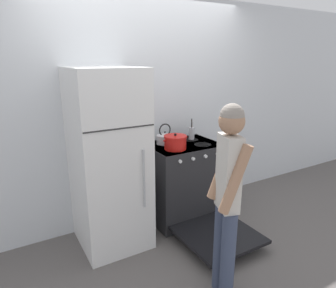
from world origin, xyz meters
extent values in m
plane|color=#5B5654|center=(0.00, 0.00, 0.00)|extent=(14.00, 14.00, 0.00)
cube|color=silver|center=(0.00, 0.03, 1.27)|extent=(10.00, 0.06, 2.55)
cube|color=white|center=(-0.61, -0.35, 0.90)|extent=(0.66, 0.71, 1.79)
cube|color=#2D2D2D|center=(-0.61, -0.71, 1.29)|extent=(0.64, 0.01, 0.01)
cylinder|color=#B2B5BA|center=(-0.40, -0.72, 0.79)|extent=(0.02, 0.02, 0.57)
cube|color=#232326|center=(0.30, -0.31, 0.46)|extent=(0.81, 0.61, 0.92)
cube|color=black|center=(0.30, -0.31, 0.91)|extent=(0.80, 0.60, 0.02)
cube|color=black|center=(0.30, -0.59, 0.45)|extent=(0.71, 0.05, 0.70)
cylinder|color=black|center=(0.12, -0.43, 0.92)|extent=(0.20, 0.20, 0.01)
cylinder|color=black|center=(0.48, -0.43, 0.92)|extent=(0.20, 0.20, 0.01)
cylinder|color=black|center=(0.12, -0.18, 0.92)|extent=(0.20, 0.20, 0.01)
cylinder|color=black|center=(0.48, -0.18, 0.92)|extent=(0.20, 0.20, 0.01)
cylinder|color=silver|center=(0.06, -0.63, 0.85)|extent=(0.04, 0.02, 0.04)
cylinder|color=silver|center=(0.22, -0.63, 0.85)|extent=(0.04, 0.02, 0.04)
cylinder|color=silver|center=(0.38, -0.63, 0.85)|extent=(0.04, 0.02, 0.04)
cylinder|color=silver|center=(0.54, -0.63, 0.85)|extent=(0.04, 0.02, 0.04)
cube|color=black|center=(0.30, -0.99, 0.12)|extent=(0.75, 0.74, 0.04)
cube|color=#99999E|center=(0.30, -0.38, 0.42)|extent=(0.67, 0.34, 0.01)
cylinder|color=red|center=(0.12, -0.43, 0.99)|extent=(0.24, 0.24, 0.13)
cylinder|color=red|center=(0.12, -0.43, 1.06)|extent=(0.25, 0.25, 0.02)
sphere|color=black|center=(0.12, -0.43, 1.08)|extent=(0.03, 0.03, 0.03)
cylinder|color=red|center=(-0.01, -0.43, 1.03)|extent=(0.03, 0.02, 0.02)
cylinder|color=red|center=(0.25, -0.43, 1.03)|extent=(0.03, 0.02, 0.02)
cylinder|color=silver|center=(0.13, -0.18, 0.97)|extent=(0.20, 0.20, 0.10)
cone|color=silver|center=(0.13, -0.18, 1.03)|extent=(0.19, 0.19, 0.03)
sphere|color=black|center=(0.13, -0.18, 1.06)|extent=(0.02, 0.02, 0.02)
cone|color=silver|center=(0.22, -0.18, 0.98)|extent=(0.11, 0.03, 0.09)
torus|color=black|center=(0.13, -0.18, 1.08)|extent=(0.15, 0.01, 0.15)
cylinder|color=#B7BABF|center=(0.50, -0.18, 0.99)|extent=(0.07, 0.07, 0.15)
cylinder|color=#9E7547|center=(0.51, -0.17, 1.06)|extent=(0.02, 0.02, 0.21)
cylinder|color=#232326|center=(0.50, -0.18, 1.06)|extent=(0.03, 0.03, 0.22)
cylinder|color=#B2B5BA|center=(0.51, -0.19, 1.04)|extent=(0.02, 0.03, 0.19)
cylinder|color=#38425B|center=(-0.12, -1.59, 0.39)|extent=(0.11, 0.11, 0.77)
cylinder|color=#38425B|center=(-0.07, -1.45, 0.39)|extent=(0.11, 0.11, 0.77)
cube|color=beige|center=(-0.10, -1.52, 1.06)|extent=(0.18, 0.24, 0.58)
cylinder|color=#A87A5B|center=(-0.13, -1.63, 1.06)|extent=(0.24, 0.15, 0.51)
cylinder|color=#A87A5B|center=(-0.06, -1.41, 1.06)|extent=(0.24, 0.15, 0.51)
sphere|color=#A87A5B|center=(-0.10, -1.52, 1.45)|extent=(0.19, 0.19, 0.19)
sphere|color=gray|center=(-0.10, -1.52, 1.49)|extent=(0.17, 0.17, 0.17)
camera|label=1|loc=(-1.51, -3.06, 1.87)|focal=32.00mm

